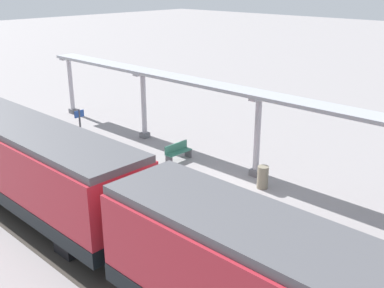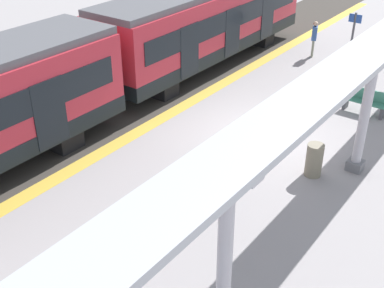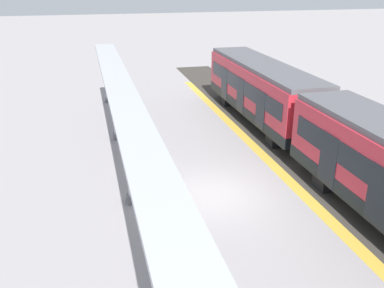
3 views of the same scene
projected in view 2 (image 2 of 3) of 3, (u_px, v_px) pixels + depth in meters
The scene contains 11 objects.
ground_plane at pixel (262, 135), 16.41m from camera, with size 176.00×176.00×0.00m, color gray.
tactile_edge_strip at pixel (180, 108), 18.18m from camera, with size 0.52×38.19×0.01m, color gold.
trackbed at pixel (142, 96), 19.14m from camera, with size 3.20×50.19×0.01m, color #38332D.
train_far_carriage at pixel (207, 23), 21.26m from camera, with size 2.65×12.00×3.48m.
canopy_pillar_second at pixel (225, 254), 8.71m from camera, with size 1.10×0.44×3.72m.
canopy_pillar_third at pixel (365, 112), 13.64m from camera, with size 1.10×0.44×3.72m.
canopy_beam at pixel (382, 42), 12.88m from camera, with size 1.20×30.22×0.16m, color #A8AAB2.
bench_near_end at pixel (366, 101), 17.67m from camera, with size 1.50×0.44×0.86m.
trash_bin at pixel (314, 160), 14.08m from camera, with size 0.48×0.48×1.00m, color gray.
platform_info_sign at pixel (353, 32), 21.78m from camera, with size 0.56×0.10×2.20m.
passenger_waiting_near_edge at pixel (314, 35), 22.46m from camera, with size 0.37×0.52×1.65m.
Camera 2 is at (6.70, -12.94, 7.90)m, focal length 46.36 mm.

